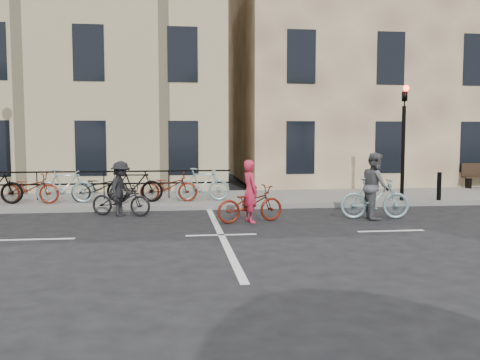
{
  "coord_description": "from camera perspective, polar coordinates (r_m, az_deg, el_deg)",
  "views": [
    {
      "loc": [
        -1.07,
        -11.84,
        2.29
      ],
      "look_at": [
        0.63,
        1.64,
        1.1
      ],
      "focal_mm": 40.0,
      "sensor_mm": 36.0,
      "label": 1
    }
  ],
  "objects": [
    {
      "name": "ground",
      "position": [
        12.11,
        -2.02,
        -5.9
      ],
      "size": [
        120.0,
        120.0,
        0.0
      ],
      "primitive_type": "plane",
      "color": "black",
      "rests_on": "ground"
    },
    {
      "name": "sidewalk",
      "position": [
        18.21,
        -16.42,
        -2.19
      ],
      "size": [
        46.0,
        4.0,
        0.15
      ],
      "primitive_type": "cube",
      "color": "slate",
      "rests_on": "ground"
    },
    {
      "name": "building_east",
      "position": [
        27.08,
        15.11,
        13.03
      ],
      "size": [
        14.0,
        10.0,
        12.0
      ],
      "primitive_type": "cube",
      "color": "#977B5B",
      "rests_on": "sidewalk"
    },
    {
      "name": "traffic_light",
      "position": [
        17.74,
        17.06,
        5.31
      ],
      "size": [
        0.18,
        0.3,
        3.9
      ],
      "color": "black",
      "rests_on": "sidewalk"
    },
    {
      "name": "bollard_east",
      "position": [
        17.28,
        13.4,
        -0.75
      ],
      "size": [
        0.14,
        0.14,
        0.9
      ],
      "primitive_type": "cylinder",
      "color": "black",
      "rests_on": "sidewalk"
    },
    {
      "name": "bollard_west",
      "position": [
        18.26,
        20.47,
        -0.62
      ],
      "size": [
        0.14,
        0.14,
        0.9
      ],
      "primitive_type": "cylinder",
      "color": "black",
      "rests_on": "sidewalk"
    },
    {
      "name": "parked_bikes",
      "position": [
        17.19,
        -16.54,
        -0.69
      ],
      "size": [
        9.35,
        1.23,
        1.05
      ],
      "color": "black",
      "rests_on": "sidewalk"
    },
    {
      "name": "cyclist_pink",
      "position": [
        13.77,
        1.08,
        -2.22
      ],
      "size": [
        1.91,
        1.11,
        1.61
      ],
      "rotation": [
        0.0,
        0.0,
        1.85
      ],
      "color": "maroon",
      "rests_on": "ground"
    },
    {
      "name": "cyclist_grey",
      "position": [
        14.71,
        14.22,
        -1.27
      ],
      "size": [
        1.9,
        0.95,
        1.78
      ],
      "rotation": [
        0.0,
        0.0,
        1.44
      ],
      "color": "#82A5AA",
      "rests_on": "ground"
    },
    {
      "name": "cyclist_dark",
      "position": [
        15.17,
        -12.57,
        -1.52
      ],
      "size": [
        1.81,
        1.11,
        1.52
      ],
      "rotation": [
        0.0,
        0.0,
        1.25
      ],
      "color": "black",
      "rests_on": "ground"
    }
  ]
}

